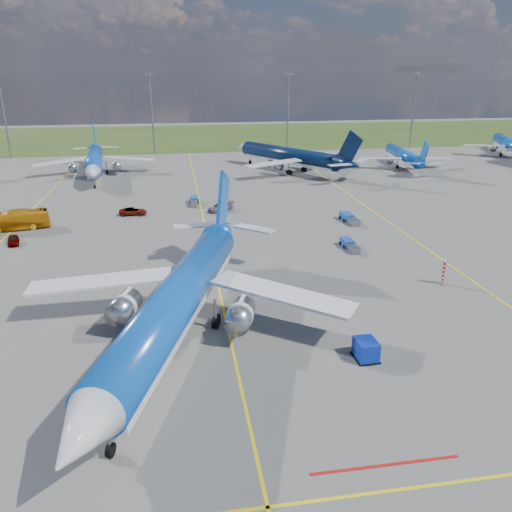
{
  "coord_description": "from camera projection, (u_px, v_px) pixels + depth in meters",
  "views": [
    {
      "loc": [
        -4.13,
        -41.36,
        23.64
      ],
      "look_at": [
        4.2,
        10.21,
        4.0
      ],
      "focal_mm": 35.0,
      "sensor_mm": 36.0,
      "label": 1
    }
  ],
  "objects": [
    {
      "name": "baggage_tug_c",
      "position": [
        194.0,
        201.0,
        92.78
      ],
      "size": [
        1.7,
        5.21,
        1.15
      ],
      "rotation": [
        0.0,
        0.0,
        -0.07
      ],
      "color": "#17538D",
      "rests_on": "ground"
    },
    {
      "name": "bg_jet_nnw",
      "position": [
        96.0,
        176.0,
        116.9
      ],
      "size": [
        34.35,
        42.63,
        10.34
      ],
      "primitive_type": null,
      "rotation": [
        0.0,
        0.0,
        0.11
      ],
      "color": "#0C4CB5",
      "rests_on": "ground"
    },
    {
      "name": "service_car_b",
      "position": [
        133.0,
        211.0,
        85.82
      ],
      "size": [
        4.74,
        2.34,
        1.29
      ],
      "primitive_type": "imported",
      "rotation": [
        0.0,
        0.0,
        1.53
      ],
      "color": "#999999",
      "rests_on": "ground"
    },
    {
      "name": "uld_container",
      "position": [
        366.0,
        349.0,
        43.15
      ],
      "size": [
        1.84,
        2.26,
        1.75
      ],
      "primitive_type": "cube",
      "rotation": [
        0.0,
        0.0,
        0.04
      ],
      "color": "#0B289E",
      "rests_on": "ground"
    },
    {
      "name": "bg_jet_ene",
      "position": [
        507.0,
        155.0,
        145.57
      ],
      "size": [
        38.6,
        43.57,
        9.46
      ],
      "primitive_type": null,
      "rotation": [
        0.0,
        0.0,
        2.78
      ],
      "color": "#0C4CB5",
      "rests_on": "ground"
    },
    {
      "name": "baggage_tug_e",
      "position": [
        349.0,
        219.0,
        81.92
      ],
      "size": [
        1.83,
        5.49,
        1.21
      ],
      "rotation": [
        0.0,
        0.0,
        0.07
      ],
      "color": "#1A4AA0",
      "rests_on": "ground"
    },
    {
      "name": "warning_post",
      "position": [
        444.0,
        272.0,
        57.89
      ],
      "size": [
        0.5,
        0.5,
        3.0
      ],
      "primitive_type": "cylinder",
      "color": "red",
      "rests_on": "ground"
    },
    {
      "name": "apron_bus",
      "position": [
        12.0,
        221.0,
        77.51
      ],
      "size": [
        11.19,
        4.92,
        3.03
      ],
      "primitive_type": "imported",
      "rotation": [
        0.0,
        0.0,
        1.8
      ],
      "color": "#C27A0B",
      "rests_on": "ground"
    },
    {
      "name": "service_car_c",
      "position": [
        220.0,
        207.0,
        88.12
      ],
      "size": [
        5.31,
        4.61,
        1.47
      ],
      "primitive_type": "imported",
      "rotation": [
        0.0,
        0.0,
        -0.95
      ],
      "color": "#999999",
      "rests_on": "ground"
    },
    {
      "name": "grass_strip",
      "position": [
        185.0,
        137.0,
        185.76
      ],
      "size": [
        400.0,
        80.0,
        0.01
      ],
      "primitive_type": "cube",
      "color": "#2D4719",
      "rests_on": "ground"
    },
    {
      "name": "bg_jet_n",
      "position": [
        288.0,
        171.0,
        122.61
      ],
      "size": [
        50.2,
        53.16,
        11.11
      ],
      "primitive_type": null,
      "rotation": [
        0.0,
        0.0,
        3.72
      ],
      "color": "#07183A",
      "rests_on": "ground"
    },
    {
      "name": "baggage_tug_w",
      "position": [
        349.0,
        245.0,
        69.79
      ],
      "size": [
        1.45,
        4.88,
        1.09
      ],
      "rotation": [
        0.0,
        0.0,
        0.02
      ],
      "color": "#1A3F9F",
      "rests_on": "ground"
    },
    {
      "name": "service_car_a",
      "position": [
        13.0,
        240.0,
        71.54
      ],
      "size": [
        2.37,
        3.93,
        1.25
      ],
      "primitive_type": "imported",
      "rotation": [
        0.0,
        0.0,
        0.26
      ],
      "color": "#999999",
      "rests_on": "ground"
    },
    {
      "name": "ground",
      "position": [
        229.0,
        335.0,
        47.15
      ],
      "size": [
        400.0,
        400.0,
        0.0
      ],
      "primitive_type": "plane",
      "color": "#555552",
      "rests_on": "ground"
    },
    {
      "name": "main_airliner",
      "position": [
        180.0,
        340.0,
        46.41
      ],
      "size": [
        46.75,
        53.64,
        11.83
      ],
      "primitive_type": null,
      "rotation": [
        0.0,
        0.0,
        -0.32
      ],
      "color": "#0C4CB5",
      "rests_on": "ground"
    },
    {
      "name": "taxiway_lines",
      "position": [
        210.0,
        242.0,
        72.77
      ],
      "size": [
        60.25,
        160.0,
        0.02
      ],
      "color": "yellow",
      "rests_on": "ground"
    },
    {
      "name": "floodlight_masts",
      "position": [
        221.0,
        109.0,
        145.87
      ],
      "size": [
        202.2,
        0.5,
        22.7
      ],
      "color": "slate",
      "rests_on": "ground"
    },
    {
      "name": "bg_jet_ne",
      "position": [
        402.0,
        167.0,
        128.28
      ],
      "size": [
        28.21,
        34.86,
        8.41
      ],
      "primitive_type": null,
      "rotation": [
        0.0,
        0.0,
        3.02
      ],
      "color": "#0C4CB5",
      "rests_on": "ground"
    }
  ]
}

